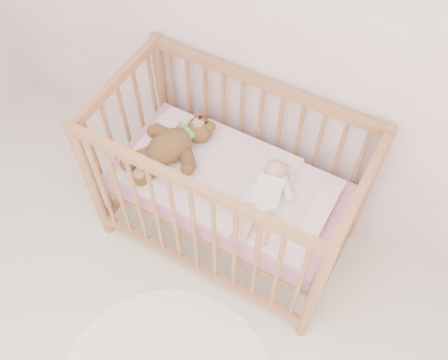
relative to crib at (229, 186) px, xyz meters
The scene contains 6 objects.
wall_back 0.94m from the crib, 76.27° to the left, with size 4.00×0.02×2.70m, color white.
crib is the anchor object (origin of this frame).
mattress 0.01m from the crib, ahead, with size 1.22×0.62×0.13m, color #C57B8F.
blanket 0.06m from the crib, ahead, with size 1.10×0.58×0.06m, color pink, non-canonical shape.
baby 0.27m from the crib, ahead, with size 0.25×0.51×0.12m, color white, non-canonical shape.
teddy_bear 0.38m from the crib, behind, with size 0.41×0.58×0.16m, color brown, non-canonical shape.
Camera 1 is at (0.62, 0.28, 2.72)m, focal length 40.00 mm.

